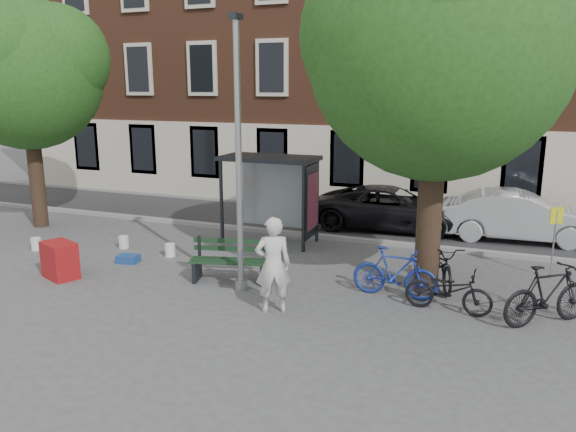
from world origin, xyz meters
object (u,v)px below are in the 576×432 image
Objects in this scene: painter at (273,265)px; car_silver at (519,216)px; lamppost at (239,171)px; bike_a at (448,291)px; bike_d at (548,295)px; bike_b at (395,273)px; notice_sign at (555,228)px; car_dark at (391,208)px; bench at (230,263)px; red_stand at (60,260)px; bus_shelter at (283,180)px; bike_c at (442,264)px.

car_silver is (4.80, 7.90, -0.27)m from painter.
lamppost reaches higher than car_silver.
bike_a is 1.90m from bike_d.
bike_b is 4.33m from notice_sign.
lamppost is 1.33× the size of car_silver.
car_dark reaches higher than bike_d.
bench is 2.24× the size of red_stand.
notice_sign is at bearing -4.71° from bus_shelter.
bike_a is at bearing 7.97° from red_stand.
car_silver is 13.14m from red_stand.
bike_d is at bearing 166.40° from painter.
notice_sign reaches higher than car_silver.
car_silver is at bearing 49.33° from lamppost.
car_silver reaches higher than car_dark.
bike_b is (2.20, 1.75, -0.45)m from painter.
bike_d is at bearing 4.21° from lamppost.
car_silver is at bearing -21.04° from bike_b.
lamppost is 3.04× the size of bench.
bike_d is 6.53m from car_silver.
painter is 1.02× the size of bench.
bike_c is 9.27m from red_stand.
bike_d reaches higher than bench.
car_dark reaches higher than bench.
bus_shelter is at bearing 137.90° from bike_c.
bike_a is 0.87× the size of bike_d.
bike_a is at bearing -107.92° from bike_b.
lamppost is 5.24m from bike_c.
bus_shelter is at bearing -98.53° from painter.
bench is 5.04m from bike_c.
painter reaches higher than bike_a.
lamppost is at bearing -81.57° from bus_shelter.
bench is 4.23m from red_stand.
bench is (-0.52, 0.48, -2.33)m from lamppost.
red_stand is at bearing 179.27° from bike_c.
bench is 7.02m from bike_d.
car_dark is at bearing 50.06° from red_stand.
bike_b is 6.67m from car_silver.
bike_c is (-0.31, 1.56, 0.07)m from bike_a.
notice_sign is at bearing -169.80° from painter.
bench is at bearing 93.14° from bike_a.
painter is at bearing 65.26° from bike_d.
red_stand is (-10.53, -7.86, -0.31)m from car_silver.
bike_c is at bearing -169.63° from notice_sign.
painter is at bearing -37.32° from lamppost.
notice_sign is (0.74, -3.49, 0.52)m from car_silver.
notice_sign is (2.44, 1.53, 0.75)m from bike_c.
car_silver reaches higher than bike_d.
bus_shelter is 5.41m from painter.
painter is at bearing 169.71° from car_dark.
notice_sign is at bearing 7.70° from bench.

